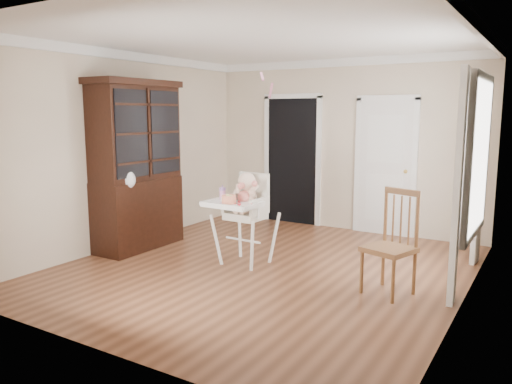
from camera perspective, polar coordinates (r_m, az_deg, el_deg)
The scene contains 16 objects.
floor at distance 6.13m, azimuth 0.89°, elevation -8.70°, with size 5.00×5.00×0.00m, color #57311D.
ceiling at distance 5.89m, azimuth 0.96°, elevation 17.17°, with size 5.00×5.00×0.00m, color white.
wall_back at distance 8.11m, azimuth 9.92°, elevation 5.26°, with size 4.50×4.50×0.00m, color beige.
wall_left at distance 7.25m, azimuth -14.66°, elevation 4.67°, with size 5.00×5.00×0.00m, color beige.
wall_right at distance 5.11m, azimuth 23.28°, elevation 2.50°, with size 5.00×5.00×0.00m, color beige.
crown_molding at distance 5.88m, azimuth 0.95°, elevation 16.60°, with size 4.50×5.00×0.12m, color white, non-canonical shape.
doorway at distance 8.48m, azimuth 4.15°, elevation 3.90°, with size 1.06×0.05×2.22m.
closet_door at distance 7.88m, azimuth 14.54°, elevation 2.63°, with size 0.96×0.09×2.13m.
window_right at distance 5.91m, azimuth 23.67°, elevation 2.65°, with size 0.13×1.84×2.30m.
high_chair at distance 6.14m, azimuth -1.25°, elevation -1.81°, with size 0.70×0.84×1.15m.
baby at distance 6.13m, azimuth -1.09°, elevation -0.21°, with size 0.33×0.26×0.52m.
cake at distance 5.91m, azimuth -3.12°, elevation -0.86°, with size 0.22×0.22×0.10m.
sippy_cup at distance 6.19m, azimuth -3.85°, elevation -0.14°, with size 0.08×0.08×0.19m.
china_cabinet at distance 7.03m, azimuth -13.50°, elevation 2.98°, with size 0.61×1.37×2.30m.
dining_chair at distance 5.36m, azimuth 15.17°, elevation -5.95°, with size 0.56×0.56×1.09m.
streamer at distance 6.82m, azimuth 0.69°, elevation 13.08°, with size 0.03×0.50×0.02m, color pink, non-canonical shape.
Camera 1 is at (2.94, -5.03, 1.87)m, focal length 35.00 mm.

